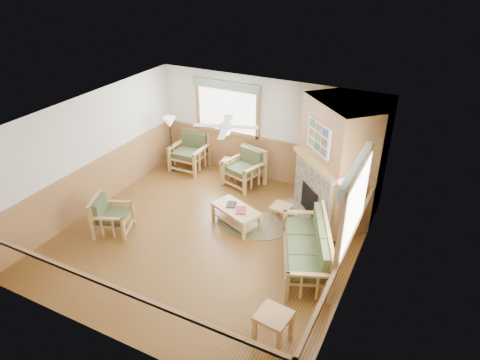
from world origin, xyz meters
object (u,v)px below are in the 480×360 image
at_px(coffee_table, 236,217).
at_px(footstool, 281,213).
at_px(end_table_chairs, 230,170).
at_px(floor_lamp_left, 171,144).
at_px(sofa, 306,247).
at_px(armchair_left, 112,215).
at_px(floor_lamp_right, 342,215).
at_px(armchair_back_right, 244,168).
at_px(end_table_sofa, 273,328).
at_px(armchair_back_left, 189,152).

bearing_deg(coffee_table, footstool, 60.19).
height_order(end_table_chairs, footstool, end_table_chairs).
bearing_deg(floor_lamp_left, coffee_table, -30.32).
xyz_separation_m(sofa, floor_lamp_left, (-4.62, 2.28, 0.31)).
bearing_deg(armchair_left, sofa, -101.67).
bearing_deg(footstool, end_table_chairs, 147.69).
relative_size(sofa, end_table_chairs, 3.79).
bearing_deg(sofa, end_table_chairs, -153.21).
relative_size(footstool, floor_lamp_left, 0.27).
bearing_deg(floor_lamp_right, floor_lamp_left, 165.14).
distance_m(sofa, floor_lamp_left, 5.16).
height_order(armchair_back_right, end_table_sofa, armchair_back_right).
relative_size(sofa, floor_lamp_left, 1.30).
bearing_deg(armchair_back_right, floor_lamp_right, -9.27).
bearing_deg(coffee_table, armchair_back_right, 132.52).
bearing_deg(armchair_left, floor_lamp_left, -12.01).
distance_m(end_table_chairs, floor_lamp_left, 1.77).
height_order(armchair_left, coffee_table, armchair_left).
xyz_separation_m(end_table_chairs, floor_lamp_right, (3.35, -1.56, 0.50)).
relative_size(armchair_back_right, end_table_sofa, 1.67).
bearing_deg(floor_lamp_right, armchair_back_right, 153.65).
distance_m(armchair_left, floor_lamp_right, 4.82).
xyz_separation_m(footstool, floor_lamp_right, (1.42, -0.34, 0.58)).
distance_m(armchair_back_left, footstool, 3.46).
xyz_separation_m(armchair_back_right, end_table_sofa, (2.62, -4.30, -0.19)).
height_order(footstool, floor_lamp_left, floor_lamp_left).
xyz_separation_m(armchair_back_right, floor_lamp_left, (-2.15, -0.09, 0.29)).
relative_size(sofa, coffee_table, 1.80).
distance_m(armchair_back_left, floor_lamp_left, 0.54).
bearing_deg(floor_lamp_right, end_table_sofa, -95.43).
distance_m(armchair_left, coffee_table, 2.66).
xyz_separation_m(coffee_table, footstool, (0.81, 0.64, -0.04)).
bearing_deg(end_table_chairs, footstool, -32.31).
bearing_deg(floor_lamp_right, sofa, -113.69).
xyz_separation_m(end_table_chairs, end_table_sofa, (3.08, -4.43, 0.02)).
xyz_separation_m(armchair_back_left, end_table_sofa, (4.36, -4.45, -0.21)).
bearing_deg(floor_lamp_right, armchair_left, -159.29).
bearing_deg(armchair_back_left, end_table_sofa, -46.09).
bearing_deg(armchair_back_left, armchair_back_right, -5.35).
bearing_deg(armchair_back_right, armchair_left, -100.05).
bearing_deg(sofa, floor_lamp_right, 133.58).
xyz_separation_m(end_table_chairs, footstool, (1.93, -1.22, -0.08)).
bearing_deg(floor_lamp_left, sofa, -26.27).
height_order(footstool, floor_lamp_right, floor_lamp_right).
height_order(end_table_sofa, floor_lamp_left, floor_lamp_left).
xyz_separation_m(armchair_back_right, floor_lamp_right, (2.89, -1.43, 0.29)).
xyz_separation_m(end_table_sofa, footstool, (-1.15, 3.21, -0.10)).
height_order(armchair_back_right, floor_lamp_right, floor_lamp_right).
relative_size(armchair_back_left, coffee_table, 0.90).
bearing_deg(sofa, coffee_table, -132.19).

